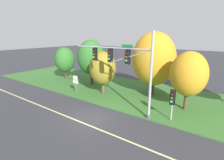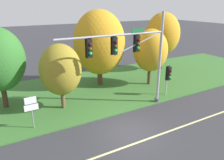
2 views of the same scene
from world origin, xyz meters
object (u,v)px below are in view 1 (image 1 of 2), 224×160
pedestrian_signal_near_kerb (172,99)px  tree_tall_centre (189,74)px  route_sign_post (76,82)px  tree_nearest_road (65,60)px  tree_mid_verge (154,59)px  tree_left_of_mast (91,57)px  traffic_signal_mast (124,63)px  tree_behind_signpost (103,68)px

pedestrian_signal_near_kerb → tree_tall_centre: 3.60m
route_sign_post → tree_nearest_road: 8.35m
tree_mid_verge → tree_left_of_mast: bearing=-173.5°
traffic_signal_mast → pedestrian_signal_near_kerb: 5.18m
tree_mid_verge → tree_behind_signpost: bearing=-145.5°
tree_left_of_mast → tree_behind_signpost: tree_left_of_mast is taller
route_sign_post → tree_mid_verge: bearing=35.2°
tree_behind_signpost → pedestrian_signal_near_kerb: bearing=-13.3°
tree_nearest_road → pedestrian_signal_near_kerb: bearing=-13.1°
traffic_signal_mast → pedestrian_signal_near_kerb: (4.37, 0.64, -2.71)m
route_sign_post → tree_behind_signpost: tree_behind_signpost is taller
tree_left_of_mast → tree_mid_verge: 9.18m
route_sign_post → tree_mid_verge: 9.89m
tree_nearest_road → tree_left_of_mast: 5.71m
tree_behind_signpost → tree_mid_verge: tree_mid_verge is taller
pedestrian_signal_near_kerb → tree_nearest_road: bearing=166.9°
traffic_signal_mast → tree_mid_verge: 6.29m
traffic_signal_mast → route_sign_post: 8.18m
tree_mid_verge → tree_tall_centre: tree_mid_verge is taller
tree_tall_centre → tree_left_of_mast: bearing=174.2°
tree_left_of_mast → tree_mid_verge: bearing=6.5°
pedestrian_signal_near_kerb → tree_nearest_road: tree_nearest_road is taller
tree_nearest_road → tree_tall_centre: tree_tall_centre is taller
route_sign_post → tree_behind_signpost: (2.71, 2.00, 1.68)m
traffic_signal_mast → route_sign_post: (-7.51, 0.81, -3.14)m
traffic_signal_mast → pedestrian_signal_near_kerb: bearing=8.4°
traffic_signal_mast → route_sign_post: traffic_signal_mast is taller
tree_left_of_mast → tree_tall_centre: size_ratio=1.13×
tree_mid_verge → tree_nearest_road: bearing=-175.2°
route_sign_post → tree_tall_centre: (12.28, 3.03, 2.04)m
tree_mid_verge → tree_tall_centre: (4.54, -2.44, -0.79)m
tree_left_of_mast → tree_mid_verge: (9.12, 1.04, 0.39)m
tree_nearest_road → tree_behind_signpost: tree_behind_signpost is taller
tree_left_of_mast → route_sign_post: bearing=-72.8°
route_sign_post → tree_tall_centre: bearing=13.9°
route_sign_post → tree_tall_centre: tree_tall_centre is taller
tree_behind_signpost → tree_tall_centre: size_ratio=0.92×
tree_behind_signpost → traffic_signal_mast: bearing=-30.4°
route_sign_post → tree_tall_centre: 12.81m
tree_mid_verge → pedestrian_signal_near_kerb: bearing=-53.7°
tree_left_of_mast → tree_mid_verge: size_ratio=0.86×
pedestrian_signal_near_kerb → tree_behind_signpost: 9.51m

